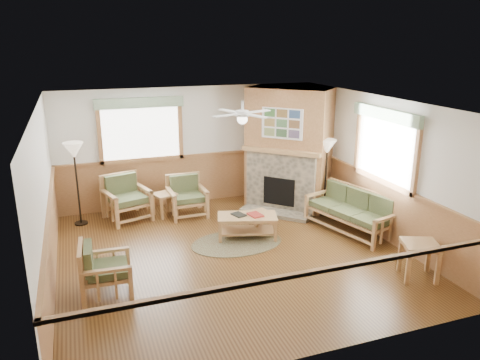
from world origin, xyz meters
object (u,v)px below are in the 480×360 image
object	(u,v)px
armchair_back_right	(187,197)
end_table_chairs	(165,204)
armchair_left	(106,269)
floor_lamp_right	(326,177)
footstool	(259,221)
armchair_back_left	(127,198)
sofa	(350,211)
coffee_table	(247,226)
floor_lamp_left	(77,184)
end_table_sofa	(419,260)

from	to	relation	value
armchair_back_right	end_table_chairs	world-z (taller)	armchair_back_right
armchair_back_right	end_table_chairs	bearing A→B (deg)	159.34
armchair_left	end_table_chairs	world-z (taller)	armchair_left
floor_lamp_right	armchair_back_right	bearing A→B (deg)	161.93
armchair_left	footstool	xyz separation A→B (m)	(3.09, 1.53, -0.23)
armchair_back_left	armchair_left	size ratio (longest dim) A/B	1.15
sofa	end_table_chairs	bearing A→B (deg)	-138.57
armchair_back_right	coffee_table	xyz separation A→B (m)	(0.81, -1.55, -0.21)
floor_lamp_left	coffee_table	bearing A→B (deg)	-30.84
sofa	end_table_chairs	distance (m)	3.93
coffee_table	end_table_chairs	xyz separation A→B (m)	(-1.27, 1.71, 0.02)
end_table_sofa	armchair_back_right	bearing A→B (deg)	125.67
armchair_back_right	footstool	size ratio (longest dim) A/B	2.02
armchair_back_left	end_table_chairs	distance (m)	0.84
coffee_table	armchair_back_right	bearing A→B (deg)	134.65
armchair_back_left	armchair_back_right	xyz separation A→B (m)	(1.26, -0.20, -0.04)
armchair_back_right	armchair_left	xyz separation A→B (m)	(-1.92, -2.80, -0.02)
armchair_back_left	end_table_sofa	bearing A→B (deg)	-61.97
end_table_sofa	armchair_back_left	bearing A→B (deg)	134.59
end_table_chairs	footstool	bearing A→B (deg)	-41.29
armchair_left	coffee_table	size ratio (longest dim) A/B	0.73
end_table_chairs	floor_lamp_left	size ratio (longest dim) A/B	0.29
floor_lamp_left	end_table_sofa	bearing A→B (deg)	-39.88
armchair_back_right	floor_lamp_right	bearing A→B (deg)	-19.12
floor_lamp_left	armchair_back_right	bearing A→B (deg)	-6.72
armchair_left	floor_lamp_left	world-z (taller)	floor_lamp_left
end_table_chairs	end_table_sofa	distance (m)	5.30
coffee_table	end_table_sofa	xyz separation A→B (m)	(2.04, -2.43, 0.08)
sofa	floor_lamp_right	world-z (taller)	floor_lamp_right
sofa	end_table_sofa	xyz separation A→B (m)	(0.00, -2.03, -0.12)
armchair_left	armchair_back_left	bearing A→B (deg)	-8.92
armchair_left	floor_lamp_right	world-z (taller)	floor_lamp_right
armchair_back_right	armchair_left	size ratio (longest dim) A/B	1.05
coffee_table	end_table_chairs	size ratio (longest dim) A/B	2.25
sofa	footstool	xyz separation A→B (m)	(-1.68, 0.68, -0.24)
sofa	coffee_table	size ratio (longest dim) A/B	1.62
end_table_sofa	floor_lamp_left	distance (m)	6.63
coffee_table	end_table_sofa	size ratio (longest dim) A/B	1.86
armchair_back_left	floor_lamp_left	bearing A→B (deg)	159.65
armchair_left	end_table_chairs	bearing A→B (deg)	-22.85
floor_lamp_left	armchair_back_left	bearing A→B (deg)	-3.79
armchair_left	floor_lamp_left	size ratio (longest dim) A/B	0.47
armchair_back_right	floor_lamp_right	world-z (taller)	floor_lamp_right
sofa	armchair_left	xyz separation A→B (m)	(-4.77, -0.85, -0.01)
armchair_back_right	floor_lamp_right	size ratio (longest dim) A/B	0.51
armchair_back_right	armchair_left	distance (m)	3.39
coffee_table	footstool	bearing A→B (deg)	55.12
armchair_left	coffee_table	distance (m)	3.01
armchair_back_left	floor_lamp_right	xyz separation A→B (m)	(4.12, -1.13, 0.37)
armchair_left	end_table_sofa	xyz separation A→B (m)	(4.77, -1.18, -0.11)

